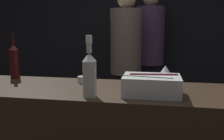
{
  "coord_description": "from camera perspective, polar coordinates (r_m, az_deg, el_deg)",
  "views": [
    {
      "loc": [
        0.27,
        -1.25,
        1.37
      ],
      "look_at": [
        0.0,
        0.31,
        1.08
      ],
      "focal_mm": 40.0,
      "sensor_mm": 36.0,
      "label": 1
    }
  ],
  "objects": [
    {
      "name": "red_wine_bottle_black_foil",
      "position": [
        2.05,
        -21.44,
        2.15
      ],
      "size": [
        0.07,
        0.07,
        0.35
      ],
      "color": "#380F0F",
      "rests_on": "bar_counter"
    },
    {
      "name": "person_in_hoodie",
      "position": [
        2.89,
        3.19,
        2.64
      ],
      "size": [
        0.36,
        0.36,
        1.75
      ],
      "rotation": [
        0.0,
        0.0,
        -1.63
      ],
      "color": "black",
      "rests_on": "ground_plane"
    },
    {
      "name": "wine_glass",
      "position": [
        1.69,
        12.09,
        -0.32
      ],
      "size": [
        0.09,
        0.09,
        0.14
      ],
      "color": "silver",
      "rests_on": "bar_counter"
    },
    {
      "name": "ice_bin_with_bottles",
      "position": [
        1.49,
        8.99,
        -3.23
      ],
      "size": [
        0.34,
        0.22,
        0.12
      ],
      "color": "silver",
      "rests_on": "bar_counter"
    },
    {
      "name": "candle_votive",
      "position": [
        1.79,
        -6.68,
        -2.16
      ],
      "size": [
        0.07,
        0.07,
        0.05
      ],
      "color": "silver",
      "rests_on": "bar_counter"
    },
    {
      "name": "person_blond_tee",
      "position": [
        3.4,
        8.56,
        4.19
      ],
      "size": [
        0.39,
        0.39,
        1.81
      ],
      "rotation": [
        0.0,
        0.0,
        1.93
      ],
      "color": "black",
      "rests_on": "ground_plane"
    },
    {
      "name": "wall_back_chalkboard",
      "position": [
        3.8,
        5.83,
        10.84
      ],
      "size": [
        6.4,
        0.06,
        2.8
      ],
      "color": "black",
      "rests_on": "ground_plane"
    },
    {
      "name": "white_wine_bottle",
      "position": [
        1.42,
        -5.17,
        -0.55
      ],
      "size": [
        0.08,
        0.08,
        0.35
      ],
      "color": "#B2B7AD",
      "rests_on": "bar_counter"
    }
  ]
}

